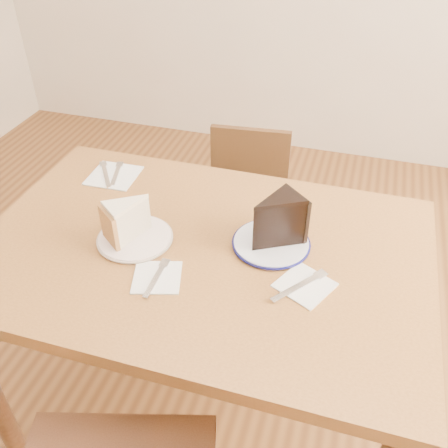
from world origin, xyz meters
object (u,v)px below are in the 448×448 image
plate_navy (271,243)px  carrot_cake (131,220)px  chocolate_cake (274,223)px  plate_cream (135,238)px  table (202,274)px  chair_far (244,216)px

plate_navy → carrot_cake: carrot_cake is taller
plate_navy → carrot_cake: size_ratio=1.72×
plate_navy → chocolate_cake: 0.07m
plate_cream → plate_navy: bearing=13.6°
table → plate_navy: bearing=19.2°
plate_cream → carrot_cake: bearing=140.4°
carrot_cake → chocolate_cake: 0.38m
plate_cream → plate_navy: same height
chair_far → plate_navy: plate_navy is taller
plate_cream → carrot_cake: (-0.01, 0.01, 0.05)m
chair_far → chocolate_cake: chocolate_cake is taller
plate_cream → plate_navy: (0.36, 0.09, 0.00)m
chair_far → chocolate_cake: (0.22, -0.54, 0.41)m
table → chocolate_cake: bearing=18.4°
plate_cream → carrot_cake: size_ratio=1.68×
table → plate_navy: 0.21m
plate_cream → chocolate_cake: bearing=13.2°
plate_navy → carrot_cake: (-0.37, -0.08, 0.05)m
chair_far → chocolate_cake: size_ratio=5.58×
table → chocolate_cake: size_ratio=9.02×
plate_cream → chocolate_cake: chocolate_cake is taller
chocolate_cake → chair_far: bearing=-26.4°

